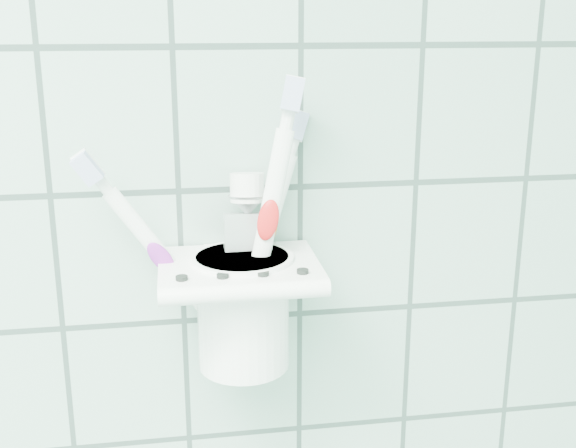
# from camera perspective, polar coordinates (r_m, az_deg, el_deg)

# --- Properties ---
(holder_bracket) EXTENTS (0.12, 0.10, 0.04)m
(holder_bracket) POSITION_cam_1_polar(r_m,az_deg,el_deg) (0.56, -3.91, -3.78)
(holder_bracket) COLOR white
(holder_bracket) RESTS_ON wall_back
(cup) EXTENTS (0.08, 0.08, 0.09)m
(cup) POSITION_cam_1_polar(r_m,az_deg,el_deg) (0.57, -3.57, -6.51)
(cup) COLOR white
(cup) RESTS_ON holder_bracket
(toothbrush_pink) EXTENTS (0.10, 0.02, 0.19)m
(toothbrush_pink) POSITION_cam_1_polar(r_m,az_deg,el_deg) (0.56, -4.28, -0.42)
(toothbrush_pink) COLOR white
(toothbrush_pink) RESTS_ON cup
(toothbrush_blue) EXTENTS (0.06, 0.04, 0.20)m
(toothbrush_blue) POSITION_cam_1_polar(r_m,az_deg,el_deg) (0.56, -4.52, -0.55)
(toothbrush_blue) COLOR white
(toothbrush_blue) RESTS_ON cup
(toothbrush_orange) EXTENTS (0.05, 0.03, 0.22)m
(toothbrush_orange) POSITION_cam_1_polar(r_m,az_deg,el_deg) (0.54, -3.94, 0.06)
(toothbrush_orange) COLOR white
(toothbrush_orange) RESTS_ON cup
(toothpaste_tube) EXTENTS (0.04, 0.03, 0.15)m
(toothpaste_tube) POSITION_cam_1_polar(r_m,az_deg,el_deg) (0.56, -3.18, -2.36)
(toothpaste_tube) COLOR silver
(toothpaste_tube) RESTS_ON cup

